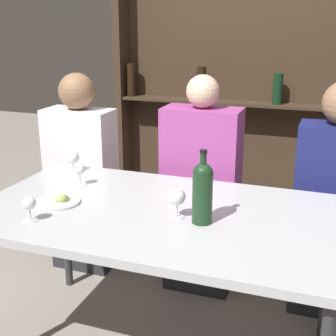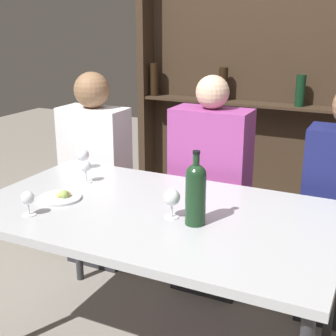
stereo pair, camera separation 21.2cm
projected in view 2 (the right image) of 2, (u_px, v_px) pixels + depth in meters
The scene contains 10 objects.
dining_table at pixel (154, 221), 2.06m from camera, with size 1.59×0.93×0.75m.
wine_rack_wall at pixel (264, 75), 3.43m from camera, with size 1.97×0.21×2.30m.
wine_bottle at pixel (196, 192), 1.86m from camera, with size 0.08×0.08×0.31m.
wine_glass_0 at pixel (86, 168), 2.37m from camera, with size 0.06×0.06×0.11m.
wine_glass_1 at pixel (83, 155), 2.58m from camera, with size 0.07×0.07×0.12m.
wine_glass_2 at pixel (172, 198), 1.93m from camera, with size 0.07×0.07×0.13m.
wine_glass_3 at pixel (28, 199), 1.96m from camera, with size 0.06×0.06×0.11m.
food_plate_0 at pixel (61, 197), 2.16m from camera, with size 0.20×0.20×0.05m.
seated_person_left at pixel (96, 177), 2.97m from camera, with size 0.42×0.22×1.25m.
seated_person_center at pixel (210, 195), 2.65m from camera, with size 0.43×0.22×1.27m.
Camera 2 is at (0.88, -1.68, 1.54)m, focal length 50.00 mm.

